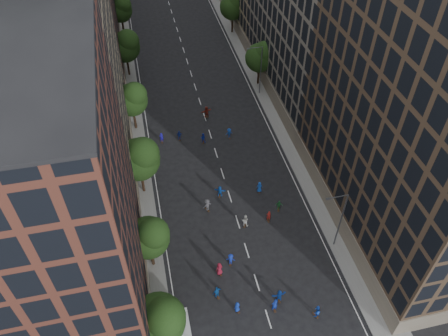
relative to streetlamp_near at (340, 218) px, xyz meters
name	(u,v)px	position (x,y,z in m)	size (l,w,h in m)	color
ground	(205,119)	(-10.37, 28.00, -5.17)	(240.00, 240.00, 0.00)	black
sidewalk_left	(128,102)	(-22.37, 35.50, -5.09)	(4.00, 105.00, 0.15)	slate
sidewalk_right	(263,84)	(1.63, 35.50, -5.09)	(4.00, 105.00, 0.15)	slate
bldg_left_a	(47,212)	(-29.37, -1.00, 9.83)	(14.00, 22.00, 30.00)	#52291F
bldg_left_b	(55,53)	(-29.37, 23.00, 11.83)	(14.00, 26.00, 34.00)	#7F6E53
bldg_left_c	(68,0)	(-29.37, 46.00, 8.83)	(14.00, 20.00, 28.00)	#52291F
bldg_right_a	(430,100)	(8.63, 3.00, 12.83)	(14.00, 30.00, 36.00)	#443324
tree_left_0	(160,320)	(-21.38, -8.15, 0.79)	(5.20, 5.20, 8.83)	black
tree_left_1	(150,236)	(-21.39, 1.86, 0.38)	(4.80, 4.80, 8.21)	black
tree_left_2	(140,158)	(-21.36, 13.83, 1.19)	(5.60, 5.60, 9.45)	black
tree_left_3	(132,98)	(-21.38, 27.85, 0.65)	(5.00, 5.00, 8.58)	black
tree_left_4	(126,45)	(-21.37, 43.84, 0.93)	(5.40, 5.40, 9.08)	black
tree_left_5	(121,9)	(-21.39, 59.86, 0.51)	(4.80, 4.80, 8.33)	black
tree_right_a	(261,56)	(1.02, 35.85, 0.46)	(5.00, 5.00, 8.39)	black
tree_right_b	(234,5)	(1.02, 55.85, 0.79)	(5.20, 5.20, 8.83)	black
streetlamp_near	(340,218)	(0.00, 0.00, 0.00)	(2.64, 0.22, 9.06)	#595B60
streetlamp_far	(260,68)	(0.00, 33.00, 0.00)	(2.64, 0.22, 9.06)	#595B60
cargo_van	(181,333)	(-19.67, -7.63, -3.93)	(2.08, 4.42, 2.35)	silver
skater_0	(237,307)	(-13.39, -5.82, -4.41)	(0.74, 0.48, 1.51)	#1434AA
skater_1	(275,305)	(-9.46, -6.57, -4.21)	(0.70, 0.46, 1.92)	#132B9C
skater_2	(317,312)	(-5.34, -8.24, -4.27)	(0.87, 0.68, 1.79)	#1642BA
skater_3	(231,259)	(-12.70, 0.14, -4.35)	(1.06, 0.61, 1.63)	#152DB0
skater_4	(217,292)	(-15.15, -3.72, -4.26)	(1.06, 0.44, 1.81)	#134CA0
skater_5	(279,296)	(-8.64, -5.63, -4.27)	(1.66, 0.53, 1.79)	#123999
skater_6	(219,269)	(-14.27, -0.91, -4.24)	(0.91, 0.59, 1.86)	maroon
skater_7	(269,216)	(-6.48, 5.41, -4.34)	(0.61, 0.40, 1.66)	#AC221C
skater_8	(245,221)	(-9.64, 5.24, -4.23)	(0.91, 0.71, 1.88)	silver
skater_9	(207,205)	(-13.79, 8.80, -4.21)	(1.23, 0.71, 1.91)	#49484E
skater_10	(279,206)	(-4.64, 6.85, -4.38)	(0.93, 0.39, 1.58)	#237534
skater_11	(220,191)	(-11.64, 10.92, -4.32)	(1.58, 0.50, 1.70)	blue
skater_12	(259,187)	(-6.23, 10.52, -4.34)	(0.81, 0.53, 1.66)	blue
skater_13	(161,138)	(-17.97, 23.84, -4.35)	(0.60, 0.39, 1.64)	#1E16B8
skater_14	(203,138)	(-11.78, 22.31, -4.35)	(0.80, 0.62, 1.64)	#162DB6
skater_15	(229,133)	(-7.65, 22.55, -4.33)	(1.09, 0.63, 1.68)	#133C9F
skater_16	(179,136)	(-15.22, 23.76, -4.38)	(0.92, 0.38, 1.57)	#142FA4
skater_17	(207,112)	(-10.04, 28.48, -4.21)	(1.79, 0.57, 1.93)	maroon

